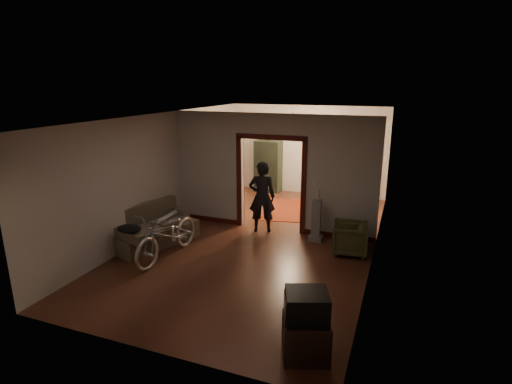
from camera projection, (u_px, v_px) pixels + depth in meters
The scene contains 24 objects.
floor at pixel (261, 239), 9.19m from camera, with size 5.00×8.50×0.01m, color #401E14.
ceiling at pixel (261, 116), 8.44m from camera, with size 5.00×8.50×0.01m, color white.
wall_back at pixel (307, 150), 12.65m from camera, with size 5.00×0.02×2.80m, color beige.
wall_left at pixel (164, 171), 9.67m from camera, with size 0.02×8.50×2.80m, color beige.
wall_right at pixel (378, 190), 7.96m from camera, with size 0.02×8.50×2.80m, color beige.
partition_wall at pixel (272, 173), 9.49m from camera, with size 5.00×0.14×2.80m, color beige.
door_casing at pixel (271, 185), 9.57m from camera, with size 1.74×0.20×2.32m, color #40120E.
far_window at pixel (329, 147), 12.33m from camera, with size 0.98×0.06×1.28m, color black.
chandelier at pixel (292, 125), 10.82m from camera, with size 0.24×0.24×0.24m, color #FFE0A5.
light_switch at pixel (314, 184), 9.11m from camera, with size 0.08×0.01×0.12m, color silver.
sofa at pixel (155, 225), 8.81m from camera, with size 0.85×1.90×0.87m, color brown.
rolled_paper at pixel (166, 218), 9.02m from camera, with size 0.10×0.10×0.84m, color beige.
jacket at pixel (129, 229), 7.91m from camera, with size 0.51×0.38×0.15m, color black.
bicycle at pixel (168, 234), 8.10m from camera, with size 0.68×1.95×1.02m, color silver.
armchair at pixel (350, 238), 8.35m from camera, with size 0.70×0.72×0.66m, color #464627.
tv_stand at pixel (306, 337), 5.21m from camera, with size 0.60×0.54×0.54m, color black.
crt_tv at pixel (307, 309), 5.10m from camera, with size 0.54×0.48×0.46m, color black.
vacuum at pixel (316, 221), 8.96m from camera, with size 0.30×0.24×0.97m, color gray.
person at pixel (262, 197), 9.45m from camera, with size 0.63×0.41×1.72m, color black.
oriental_rug at pixel (291, 210), 11.27m from camera, with size 1.59×2.09×0.02m, color maroon.
locker at pixel (268, 166), 12.99m from camera, with size 0.84×0.47×1.68m, color #263620.
globe at pixel (268, 132), 12.70m from camera, with size 0.27×0.27×0.27m, color #1E5972.
desk at pixel (331, 189), 12.08m from camera, with size 0.99×0.55×0.73m, color #341711.
desk_chair at pixel (320, 187), 11.88m from camera, with size 0.41×0.41×0.92m, color #341711.
Camera 1 is at (2.93, -8.05, 3.50)m, focal length 28.00 mm.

